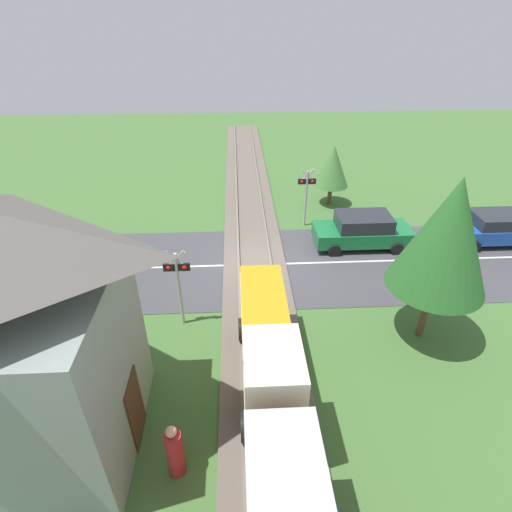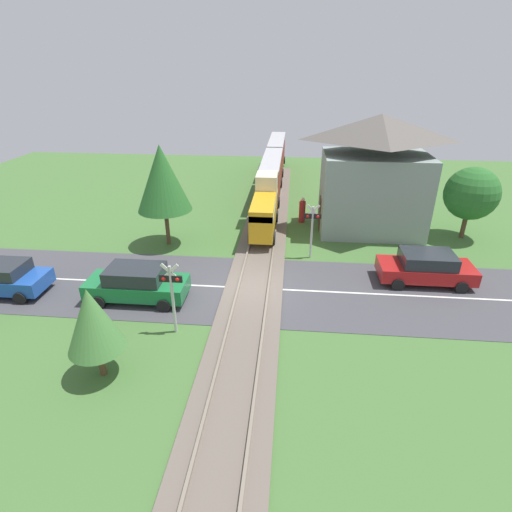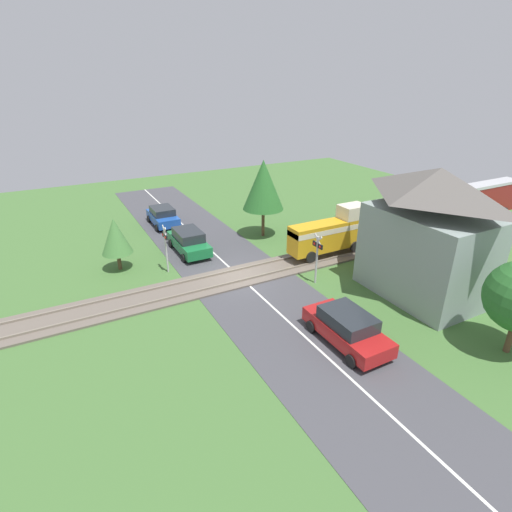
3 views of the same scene
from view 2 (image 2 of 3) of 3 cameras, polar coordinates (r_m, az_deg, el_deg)
ground_plane at (r=19.39m, az=-0.32°, el=-4.67°), size 60.00×60.00×0.00m
road_surface at (r=19.38m, az=-0.32°, el=-4.64°), size 48.00×6.40×0.02m
track_bed at (r=19.35m, az=-0.32°, el=-4.50°), size 2.80×48.00×0.24m
train at (r=33.17m, az=2.37°, el=12.01°), size 1.58×23.12×3.18m
car_near_crossing at (r=18.93m, az=-16.68°, el=-3.74°), size 4.54×1.97×1.64m
car_far_side at (r=21.26m, az=23.11°, el=-1.47°), size 4.52×2.06×1.60m
car_behind_queue at (r=22.13m, az=-32.43°, el=-2.61°), size 4.01×1.98×1.54m
crossing_signal_west_approach at (r=15.76m, az=-11.94°, el=-4.68°), size 0.90×0.18×3.11m
crossing_signal_east_approach at (r=21.81m, az=8.03°, el=4.51°), size 0.90×0.18×3.11m
station_building at (r=26.07m, az=16.54°, el=10.79°), size 6.79×4.72×7.21m
pedestrian_by_station at (r=27.42m, az=6.61°, el=6.42°), size 0.43×0.43×1.72m
tree_by_station at (r=27.23m, az=28.43°, el=7.83°), size 3.14×3.14×4.40m
tree_roadside_hedge at (r=23.31m, az=-13.25°, el=10.76°), size 3.10×3.10×5.90m
tree_beyond_track at (r=14.27m, az=-22.36°, el=-8.42°), size 1.91×1.91×3.45m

